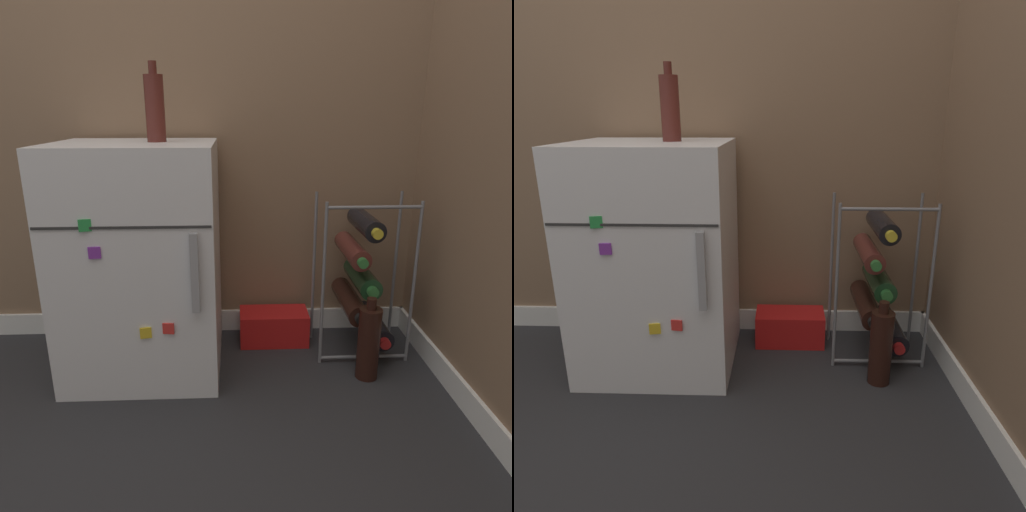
# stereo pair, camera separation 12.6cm
# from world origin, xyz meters

# --- Properties ---
(ground_plane) EXTENTS (14.00, 14.00, 0.00)m
(ground_plane) POSITION_xyz_m (0.00, 0.00, 0.00)
(ground_plane) COLOR #28282B
(wall_back) EXTENTS (6.70, 0.07, 2.50)m
(wall_back) POSITION_xyz_m (0.00, 0.72, 1.24)
(wall_back) COLOR #84664C
(wall_back) RESTS_ON ground_plane
(mini_fridge) EXTENTS (0.53, 0.51, 0.82)m
(mini_fridge) POSITION_xyz_m (-0.21, 0.42, 0.41)
(mini_fridge) COLOR white
(mini_fridge) RESTS_ON ground_plane
(wine_rack) EXTENTS (0.34, 0.33, 0.62)m
(wine_rack) POSITION_xyz_m (0.59, 0.48, 0.30)
(wine_rack) COLOR slate
(wine_rack) RESTS_ON ground_plane
(soda_box) EXTENTS (0.28, 0.15, 0.13)m
(soda_box) POSITION_xyz_m (0.27, 0.57, 0.07)
(soda_box) COLOR red
(soda_box) RESTS_ON ground_plane
(fridge_top_bottle) EXTENTS (0.06, 0.06, 0.25)m
(fridge_top_bottle) POSITION_xyz_m (-0.14, 0.44, 0.92)
(fridge_top_bottle) COLOR #56231E
(fridge_top_bottle) RESTS_ON mini_fridge
(loose_bottle_floor) EXTENTS (0.08, 0.08, 0.30)m
(loose_bottle_floor) POSITION_xyz_m (0.58, 0.28, 0.14)
(loose_bottle_floor) COLOR black
(loose_bottle_floor) RESTS_ON ground_plane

